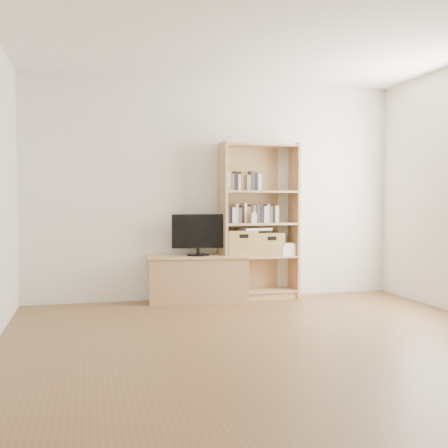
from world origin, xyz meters
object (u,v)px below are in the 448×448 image
object	(u,v)px
basket_right	(268,244)
laptop	(255,229)
tv_stand	(198,280)
television	(198,235)
baby_monitor	(254,218)
bookshelf	(259,221)
basket_left	(239,243)

from	to	relation	value
basket_right	laptop	size ratio (longest dim) A/B	0.96
tv_stand	basket_right	distance (m)	0.96
television	baby_monitor	world-z (taller)	baby_monitor
tv_stand	baby_monitor	bearing A→B (deg)	0.38
bookshelf	tv_stand	bearing A→B (deg)	-178.92
basket_right	laptop	world-z (taller)	laptop
bookshelf	laptop	bearing A→B (deg)	-171.42
baby_monitor	basket_right	xyz separation A→B (m)	(0.21, 0.11, -0.31)
television	basket_left	bearing A→B (deg)	6.95
tv_stand	bookshelf	size ratio (longest dim) A/B	0.60
baby_monitor	laptop	distance (m)	0.17
television	baby_monitor	size ratio (longest dim) A/B	5.34
bookshelf	television	xyz separation A→B (m)	(-0.76, -0.04, -0.16)
baby_monitor	laptop	size ratio (longest dim) A/B	0.33
tv_stand	basket_right	world-z (taller)	basket_right
television	basket_right	size ratio (longest dim) A/B	1.83
tv_stand	basket_right	bearing A→B (deg)	8.76
basket_right	basket_left	bearing A→B (deg)	-179.07
basket_left	bookshelf	bearing A→B (deg)	-1.05
tv_stand	television	bearing A→B (deg)	0.00
basket_right	laptop	bearing A→B (deg)	-177.92
laptop	tv_stand	bearing A→B (deg)	173.31
bookshelf	basket_left	world-z (taller)	bookshelf
bookshelf	baby_monitor	bearing A→B (deg)	-135.00
baby_monitor	tv_stand	bearing A→B (deg)	175.63
television	baby_monitor	xyz separation A→B (m)	(0.66, -0.06, 0.19)
television	laptop	xyz separation A→B (m)	(0.70, 0.03, 0.06)
tv_stand	baby_monitor	xyz separation A→B (m)	(0.66, -0.06, 0.71)
television	basket_left	world-z (taller)	television
basket_right	laptop	xyz separation A→B (m)	(-0.17, -0.01, 0.18)
laptop	basket_left	bearing A→B (deg)	171.82
baby_monitor	basket_right	size ratio (longest dim) A/B	0.34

